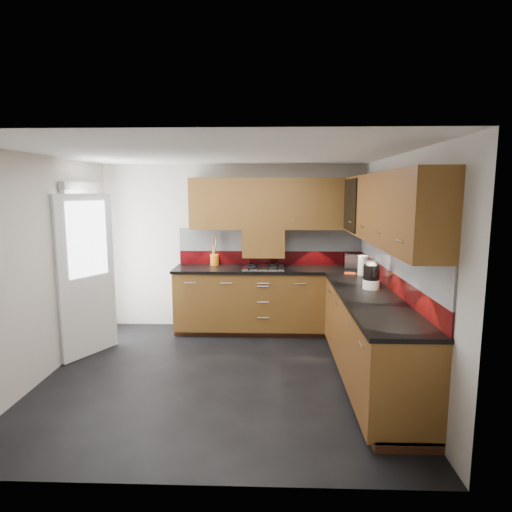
{
  "coord_description": "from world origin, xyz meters",
  "views": [
    {
      "loc": [
        0.54,
        -4.47,
        2.02
      ],
      "look_at": [
        0.37,
        0.65,
        1.24
      ],
      "focal_mm": 30.0,
      "sensor_mm": 36.0,
      "label": 1
    }
  ],
  "objects_px": {
    "toaster": "(355,261)",
    "utensil_pot": "(215,258)",
    "food_processor": "(371,276)",
    "gas_hob": "(263,267)"
  },
  "relations": [
    {
      "from": "toaster",
      "to": "utensil_pot",
      "type": "bearing_deg",
      "value": 176.55
    },
    {
      "from": "food_processor",
      "to": "utensil_pot",
      "type": "bearing_deg",
      "value": 142.69
    },
    {
      "from": "utensil_pot",
      "to": "food_processor",
      "type": "bearing_deg",
      "value": -37.31
    },
    {
      "from": "gas_hob",
      "to": "food_processor",
      "type": "distance_m",
      "value": 1.75
    },
    {
      "from": "toaster",
      "to": "gas_hob",
      "type": "bearing_deg",
      "value": -175.21
    },
    {
      "from": "utensil_pot",
      "to": "toaster",
      "type": "bearing_deg",
      "value": -3.45
    },
    {
      "from": "gas_hob",
      "to": "toaster",
      "type": "xyz_separation_m",
      "value": [
        1.3,
        0.11,
        0.08
      ]
    },
    {
      "from": "utensil_pot",
      "to": "toaster",
      "type": "height_order",
      "value": "utensil_pot"
    },
    {
      "from": "toaster",
      "to": "food_processor",
      "type": "bearing_deg",
      "value": -93.46
    },
    {
      "from": "utensil_pot",
      "to": "toaster",
      "type": "distance_m",
      "value": 2.03
    }
  ]
}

